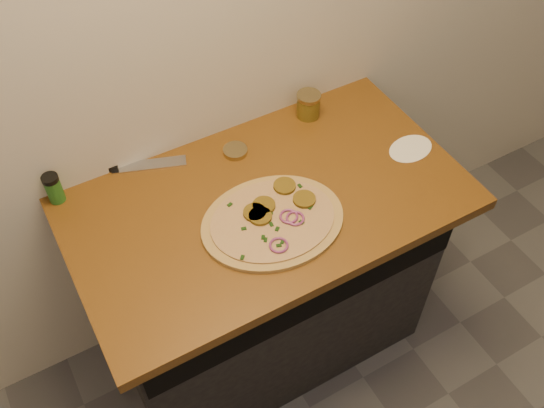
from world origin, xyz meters
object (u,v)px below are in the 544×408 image
salsa_jar (308,105)px  spice_shaker (54,188)px  chefs_knife (122,167)px  pizza (273,220)px

salsa_jar → spice_shaker: bearing=177.1°
chefs_knife → spice_shaker: spice_shaker is taller
pizza → chefs_knife: size_ratio=1.37×
chefs_knife → spice_shaker: 0.22m
salsa_jar → chefs_knife: bearing=173.6°
chefs_knife → salsa_jar: 0.65m
chefs_knife → salsa_jar: bearing=-6.4°
salsa_jar → spice_shaker: size_ratio=0.90×
chefs_knife → salsa_jar: (0.64, -0.07, 0.04)m
pizza → chefs_knife: 0.52m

